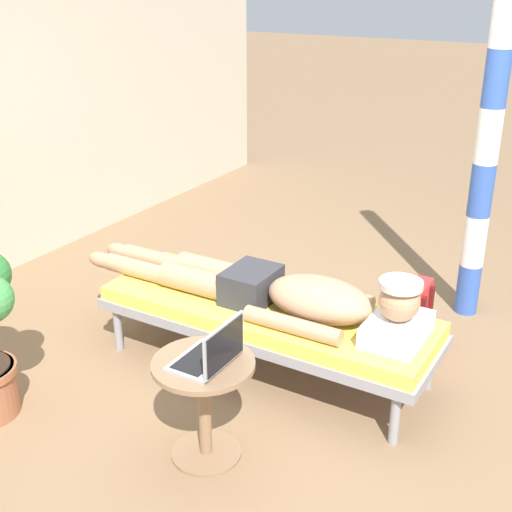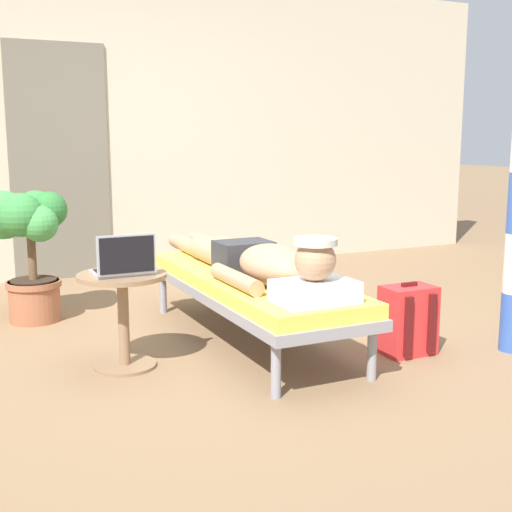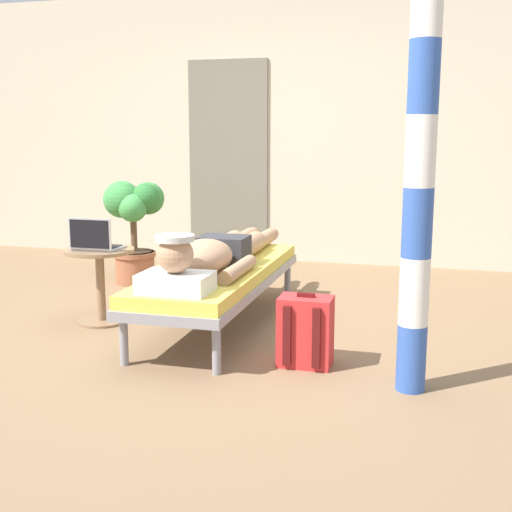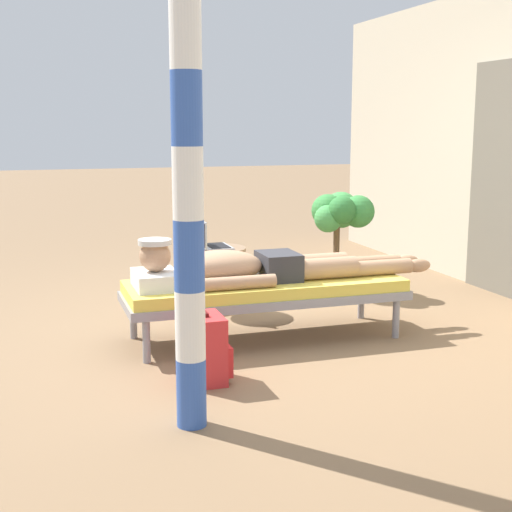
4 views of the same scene
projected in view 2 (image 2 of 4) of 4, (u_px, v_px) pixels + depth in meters
ground_plane at (234, 348)px, 4.01m from camera, size 40.00×40.00×0.00m
house_wall_back at (134, 125)px, 6.17m from camera, size 7.60×0.20×2.70m
house_door_panel at (59, 163)px, 5.83m from camera, size 0.84×0.03×2.04m
lounge_chair at (251, 286)px, 4.10m from camera, size 0.66×1.97×0.42m
person_reclining at (258, 261)px, 3.98m from camera, size 0.53×2.17×0.33m
side_table at (123, 304)px, 3.63m from camera, size 0.48×0.48×0.52m
laptop at (124, 264)px, 3.54m from camera, size 0.31×0.24×0.23m
backpack at (407, 321)px, 3.89m from camera, size 0.30×0.26×0.42m
potted_plant at (27, 236)px, 4.53m from camera, size 0.57×0.55×0.89m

